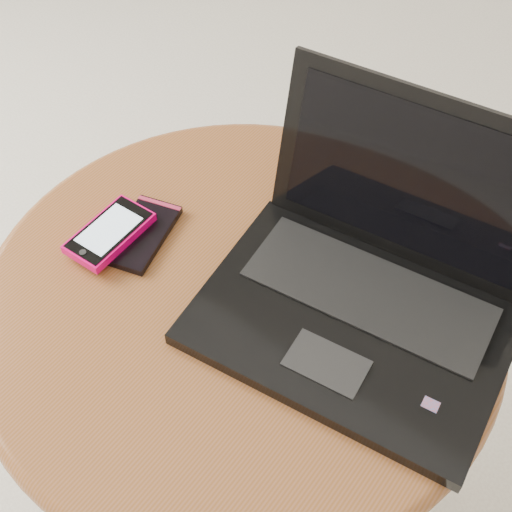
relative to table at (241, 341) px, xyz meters
The scene contains 4 objects.
table is the anchor object (origin of this frame).
laptop 0.21m from the table, 29.64° to the left, with size 0.37×0.33×0.22m.
phone_black 0.19m from the table, behind, with size 0.09×0.13×0.01m.
phone_pink 0.22m from the table, 169.05° to the right, with size 0.06×0.11×0.01m.
Camera 1 is at (0.28, -0.27, 1.16)m, focal length 49.08 mm.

